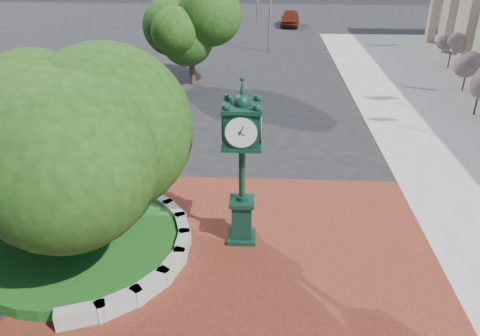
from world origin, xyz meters
name	(u,v)px	position (x,y,z in m)	size (l,w,h in m)	color
ground	(241,256)	(0.00, 0.00, 0.00)	(200.00, 200.00, 0.00)	black
plaza	(239,276)	(0.00, -1.00, 0.02)	(12.00, 12.00, 0.04)	maroon
planter_wall	(153,246)	(-2.71, 0.00, 0.27)	(2.96, 6.77, 0.54)	#9E9B93
grass_bed	(81,245)	(-5.00, 0.00, 0.20)	(6.10, 6.10, 0.40)	#144816
tree_planter	(61,142)	(-5.00, 0.00, 3.72)	(5.20, 5.20, 6.33)	#38281C
tree_street	(191,33)	(-4.00, 18.00, 3.24)	(4.40, 4.40, 5.45)	#38281C
post_clock	(242,158)	(-0.01, 0.86, 2.92)	(1.12, 1.12, 5.31)	black
parked_car	(290,18)	(3.29, 39.46, 0.79)	(1.86, 4.61, 1.57)	#5E1A0D
shrub_near	(480,87)	(12.05, 12.90, 1.59)	(1.20, 1.20, 2.20)	#38281C
shrub_mid	(468,66)	(13.07, 17.34, 1.59)	(1.20, 1.20, 2.20)	#38281C
shrub_far	(452,46)	(14.04, 22.81, 1.59)	(1.20, 1.20, 2.20)	#38281C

